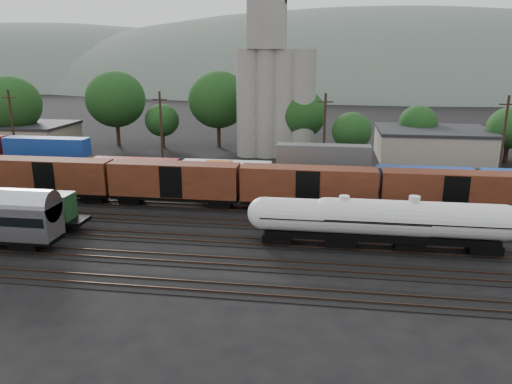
# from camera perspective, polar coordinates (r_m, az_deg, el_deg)

# --- Properties ---
(ground) EXTENTS (600.00, 600.00, 0.00)m
(ground) POSITION_cam_1_polar(r_m,az_deg,el_deg) (53.38, -5.83, -3.46)
(ground) COLOR black
(tracks) EXTENTS (180.00, 33.20, 0.20)m
(tracks) POSITION_cam_1_polar(r_m,az_deg,el_deg) (53.36, -5.83, -3.41)
(tracks) COLOR black
(tracks) RESTS_ON ground
(green_locomotive) EXTENTS (16.17, 2.85, 4.28)m
(green_locomotive) POSITION_cam_1_polar(r_m,az_deg,el_deg) (56.64, -27.15, -1.42)
(green_locomotive) COLOR black
(green_locomotive) RESTS_ON ground
(tank_car_a) EXTENTS (17.71, 3.17, 4.64)m
(tank_car_a) POSITION_cam_1_polar(r_m,az_deg,el_deg) (46.25, 9.95, -3.05)
(tank_car_a) COLOR white
(tank_car_a) RESTS_ON ground
(tank_car_b) EXTENTS (18.55, 3.32, 4.86)m
(tank_car_b) POSITION_cam_1_polar(r_m,az_deg,el_deg) (46.82, 17.46, -3.16)
(tank_car_b) COLOR white
(tank_car_b) RESTS_ON ground
(orange_locomotive) EXTENTS (16.31, 2.72, 4.08)m
(orange_locomotive) POSITION_cam_1_polar(r_m,az_deg,el_deg) (61.47, -0.68, 1.47)
(orange_locomotive) COLOR black
(orange_locomotive) RESTS_ON ground
(boxcar_string) EXTENTS (138.20, 2.90, 4.20)m
(boxcar_string) POSITION_cam_1_polar(r_m,az_deg,el_deg) (58.38, -9.29, 1.28)
(boxcar_string) COLOR black
(boxcar_string) RESTS_ON ground
(container_wall) EXTENTS (163.56, 2.60, 5.80)m
(container_wall) POSITION_cam_1_polar(r_m,az_deg,el_deg) (68.62, -8.98, 2.89)
(container_wall) COLOR black
(container_wall) RESTS_ON ground
(grain_silo) EXTENTS (13.40, 5.00, 29.00)m
(grain_silo) POSITION_cam_1_polar(r_m,az_deg,el_deg) (85.59, 2.12, 11.51)
(grain_silo) COLOR gray
(grain_silo) RESTS_ON ground
(industrial_sheds) EXTENTS (119.38, 17.26, 5.10)m
(industrial_sheds) POSITION_cam_1_polar(r_m,az_deg,el_deg) (85.62, 4.24, 5.61)
(industrial_sheds) COLOR #9E937F
(industrial_sheds) RESTS_ON ground
(tree_band) EXTENTS (167.76, 23.16, 14.29)m
(tree_band) POSITION_cam_1_polar(r_m,az_deg,el_deg) (89.31, -5.89, 9.29)
(tree_band) COLOR black
(tree_band) RESTS_ON ground
(utility_poles) EXTENTS (122.20, 0.36, 12.00)m
(utility_poles) POSITION_cam_1_polar(r_m,az_deg,el_deg) (72.84, -1.74, 6.79)
(utility_poles) COLOR black
(utility_poles) RESTS_ON ground
(distant_hills) EXTENTS (860.00, 286.00, 130.00)m
(distant_hills) POSITION_cam_1_polar(r_m,az_deg,el_deg) (311.38, 10.52, 8.35)
(distant_hills) COLOR #59665B
(distant_hills) RESTS_ON ground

